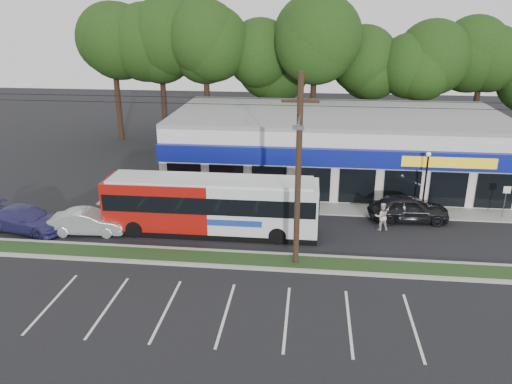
{
  "coord_description": "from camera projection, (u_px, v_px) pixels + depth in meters",
  "views": [
    {
      "loc": [
        3.55,
        -22.63,
        12.62
      ],
      "look_at": [
        0.44,
        5.0,
        2.5
      ],
      "focal_mm": 35.0,
      "sensor_mm": 36.0,
      "label": 1
    }
  ],
  "objects": [
    {
      "name": "strip_mall",
      "position": [
        335.0,
        146.0,
        39.19
      ],
      "size": [
        25.0,
        12.55,
        5.3
      ],
      "color": "white",
      "rests_on": "ground"
    },
    {
      "name": "curb_north",
      "position": [
        242.0,
        252.0,
        27.52
      ],
      "size": [
        40.0,
        0.25,
        0.14
      ],
      "primitive_type": "cube",
      "color": "#9E9E93",
      "rests_on": "ground"
    },
    {
      "name": "sign_post",
      "position": [
        506.0,
        196.0,
        31.61
      ],
      "size": [
        0.45,
        0.1,
        2.23
      ],
      "color": "#59595E",
      "rests_on": "ground"
    },
    {
      "name": "utility_pole",
      "position": [
        295.0,
        166.0,
        24.53
      ],
      "size": [
        50.0,
        2.77,
        10.0
      ],
      "color": "black",
      "rests_on": "ground"
    },
    {
      "name": "grass_strip",
      "position": [
        240.0,
        260.0,
        26.73
      ],
      "size": [
        40.0,
        1.6,
        0.12
      ],
      "primitive_type": "cube",
      "color": "#233B18",
      "rests_on": "ground"
    },
    {
      "name": "ground",
      "position": [
        237.0,
        270.0,
        25.82
      ],
      "size": [
        120.0,
        120.0,
        0.0
      ],
      "primitive_type": "plane",
      "color": "black",
      "rests_on": "ground"
    },
    {
      "name": "sidewalk",
      "position": [
        330.0,
        209.0,
        33.68
      ],
      "size": [
        32.0,
        2.2,
        0.1
      ],
      "primitive_type": "cube",
      "color": "#9E9E93",
      "rests_on": "ground"
    },
    {
      "name": "pedestrian_b",
      "position": [
        382.0,
        216.0,
        30.28
      ],
      "size": [
        0.94,
        0.78,
        1.74
      ],
      "primitive_type": "imported",
      "rotation": [
        0.0,
        0.0,
        3.29
      ],
      "color": "silver",
      "rests_on": "ground"
    },
    {
      "name": "car_silver",
      "position": [
        88.0,
        222.0,
        29.83
      ],
      "size": [
        4.55,
        1.88,
        1.47
      ],
      "primitive_type": "imported",
      "rotation": [
        0.0,
        0.0,
        1.65
      ],
      "color": "#9B9DA2",
      "rests_on": "ground"
    },
    {
      "name": "pedestrian_a",
      "position": [
        285.0,
        199.0,
        33.28
      ],
      "size": [
        0.67,
        0.56,
        1.57
      ],
      "primitive_type": "imported",
      "rotation": [
        0.0,
        0.0,
        3.52
      ],
      "color": "silver",
      "rests_on": "ground"
    },
    {
      "name": "car_blue",
      "position": [
        27.0,
        219.0,
        30.24
      ],
      "size": [
        5.47,
        3.17,
        1.49
      ],
      "primitive_type": "imported",
      "rotation": [
        0.0,
        0.0,
        1.35
      ],
      "color": "navy",
      "rests_on": "ground"
    },
    {
      "name": "car_dark",
      "position": [
        408.0,
        208.0,
        31.62
      ],
      "size": [
        5.07,
        2.25,
        1.69
      ],
      "primitive_type": "imported",
      "rotation": [
        0.0,
        0.0,
        1.62
      ],
      "color": "black",
      "rests_on": "ground"
    },
    {
      "name": "lamp_post",
      "position": [
        426.0,
        176.0,
        31.96
      ],
      "size": [
        0.3,
        0.3,
        4.25
      ],
      "color": "black",
      "rests_on": "ground"
    },
    {
      "name": "curb_south",
      "position": [
        237.0,
        267.0,
        25.93
      ],
      "size": [
        40.0,
        0.25,
        0.14
      ],
      "primitive_type": "cube",
      "color": "#9E9E93",
      "rests_on": "ground"
    },
    {
      "name": "tree_line",
      "position": [
        319.0,
        58.0,
        46.8
      ],
      "size": [
        46.76,
        6.76,
        11.83
      ],
      "color": "black",
      "rests_on": "ground"
    },
    {
      "name": "metrobus",
      "position": [
        211.0,
        204.0,
        29.63
      ],
      "size": [
        12.68,
        2.74,
        3.4
      ],
      "rotation": [
        0.0,
        0.0,
        0.0
      ],
      "color": "#A1110C",
      "rests_on": "ground"
    }
  ]
}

